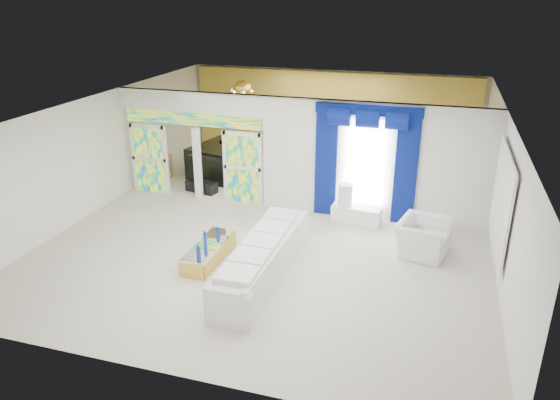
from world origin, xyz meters
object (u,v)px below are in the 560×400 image
(console_table, at_px, (356,215))
(grand_piano, at_px, (222,160))
(white_sofa, at_px, (263,261))
(armchair, at_px, (423,237))
(coffee_table, at_px, (209,253))

(console_table, bearing_deg, grand_piano, 152.28)
(white_sofa, xyz_separation_m, console_table, (1.39, 3.27, -0.16))
(armchair, bearing_deg, coffee_table, 123.99)
(coffee_table, distance_m, grand_piano, 5.77)
(white_sofa, distance_m, armchair, 3.67)
(white_sofa, bearing_deg, coffee_table, 169.44)
(coffee_table, xyz_separation_m, console_table, (2.74, 2.97, 0.02))
(grand_piano, bearing_deg, armchair, -17.60)
(white_sofa, relative_size, armchair, 3.21)
(white_sofa, relative_size, console_table, 3.07)
(coffee_table, bearing_deg, white_sofa, -12.53)
(white_sofa, relative_size, coffee_table, 2.25)
(console_table, xyz_separation_m, grand_piano, (-4.67, 2.46, 0.28))
(armchair, bearing_deg, console_table, 66.09)
(coffee_table, relative_size, grand_piano, 0.87)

